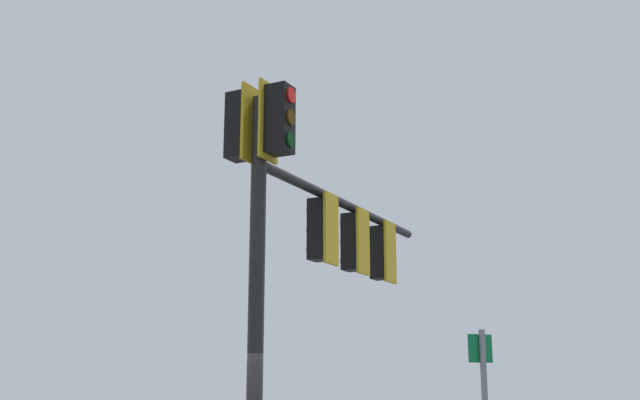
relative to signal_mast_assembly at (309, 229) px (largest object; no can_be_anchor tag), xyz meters
The scene contains 1 object.
signal_mast_assembly is the anchor object (origin of this frame).
Camera 1 is at (5.87, -7.50, 2.09)m, focal length 44.38 mm.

